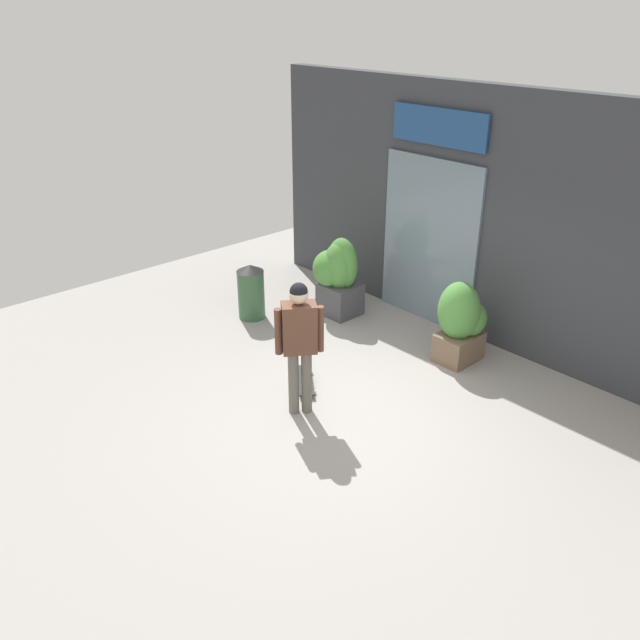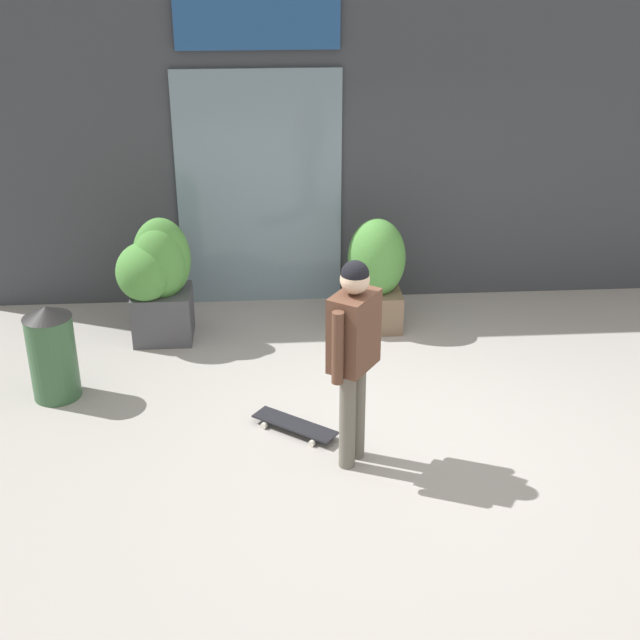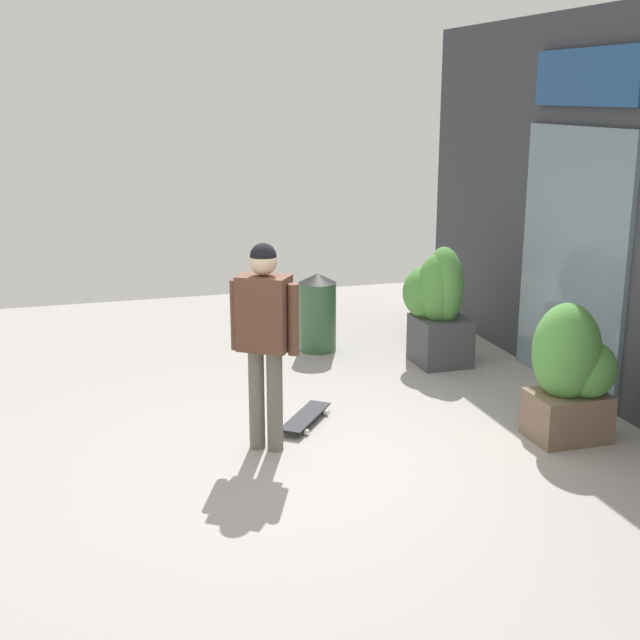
# 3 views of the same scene
# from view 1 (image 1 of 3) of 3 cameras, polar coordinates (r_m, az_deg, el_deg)

# --- Properties ---
(ground_plane) EXTENTS (12.00, 12.00, 0.00)m
(ground_plane) POSITION_cam_1_polar(r_m,az_deg,el_deg) (8.25, 2.27, -7.82)
(ground_plane) COLOR #9E9993
(building_facade) EXTENTS (8.59, 0.31, 3.63)m
(building_facade) POSITION_cam_1_polar(r_m,az_deg,el_deg) (9.60, 15.00, 8.27)
(building_facade) COLOR #383A3F
(building_facade) RESTS_ON ground_plane
(skateboarder) EXTENTS (0.44, 0.50, 1.73)m
(skateboarder) POSITION_cam_1_polar(r_m,az_deg,el_deg) (7.67, -1.81, -1.37)
(skateboarder) COLOR #666056
(skateboarder) RESTS_ON ground_plane
(skateboard) EXTENTS (0.74, 0.62, 0.08)m
(skateboard) POSITION_cam_1_polar(r_m,az_deg,el_deg) (8.71, -1.32, -5.28)
(skateboard) COLOR black
(skateboard) RESTS_ON ground_plane
(planter_box_left) EXTENTS (0.61, 0.69, 1.19)m
(planter_box_left) POSITION_cam_1_polar(r_m,az_deg,el_deg) (9.26, 12.23, -0.10)
(planter_box_left) COLOR brown
(planter_box_left) RESTS_ON ground_plane
(planter_box_right) EXTENTS (0.74, 0.65, 1.30)m
(planter_box_right) POSITION_cam_1_polar(r_m,az_deg,el_deg) (10.40, 1.55, 4.04)
(planter_box_right) COLOR #47474C
(planter_box_right) RESTS_ON ground_plane
(trash_bin) EXTENTS (0.43, 0.43, 0.90)m
(trash_bin) POSITION_cam_1_polar(r_m,az_deg,el_deg) (10.43, -6.04, 2.52)
(trash_bin) COLOR #335938
(trash_bin) RESTS_ON ground_plane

